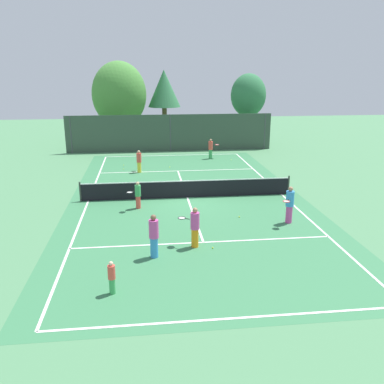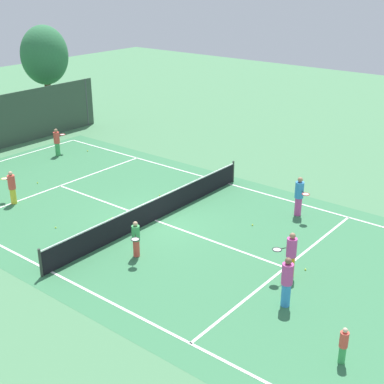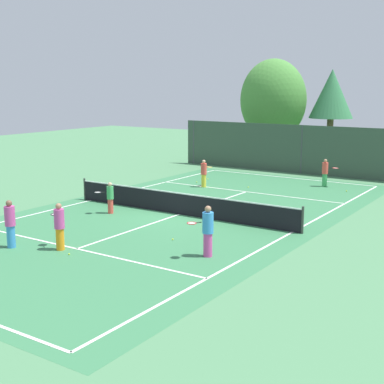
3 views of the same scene
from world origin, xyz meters
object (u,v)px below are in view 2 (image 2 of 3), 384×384
player_1 (343,345)px  tennis_ball_4 (160,196)px  player_2 (287,281)px  player_5 (291,254)px  player_0 (57,142)px  tennis_ball_2 (88,151)px  ball_crate (112,224)px  player_6 (299,196)px  tennis_ball_6 (305,270)px  tennis_ball_3 (252,225)px  player_3 (136,239)px  tennis_ball_5 (173,191)px  tennis_ball_7 (56,228)px  tennis_ball_8 (37,183)px  player_4 (12,187)px

player_1 → tennis_ball_4: 13.07m
player_2 → player_5: 1.85m
player_0 → tennis_ball_2: size_ratio=24.22×
player_2 → ball_crate: (0.43, 8.49, -0.71)m
player_5 → player_6: bearing=25.3°
player_2 → ball_crate: bearing=87.1°
tennis_ball_2 → tennis_ball_6: (-4.25, -16.60, 0.00)m
tennis_ball_3 → player_3: bearing=158.1°
tennis_ball_4 → tennis_ball_5: size_ratio=1.00×
tennis_ball_4 → tennis_ball_7: (-5.29, 1.09, 0.00)m
player_1 → tennis_ball_5: 13.40m
player_0 → tennis_ball_7: bearing=-129.0°
tennis_ball_8 → tennis_ball_7: bearing=-118.8°
tennis_ball_8 → player_5: bearing=-89.7°
player_6 → tennis_ball_4: size_ratio=26.87×
tennis_ball_2 → tennis_ball_5: size_ratio=1.00×
player_6 → player_3: bearing=157.4°
tennis_ball_5 → tennis_ball_2: bearing=79.1°
tennis_ball_2 → tennis_ball_3: same height
player_6 → player_5: bearing=-154.7°
player_0 → tennis_ball_8: player_0 is taller
player_5 → tennis_ball_2: player_5 is taller
player_1 → player_6: bearing=35.5°
player_3 → player_6: 7.69m
player_6 → tennis_ball_6: player_6 is taller
player_4 → player_5: player_5 is taller
tennis_ball_6 → tennis_ball_8: 14.64m
ball_crate → tennis_ball_7: bearing=129.9°
tennis_ball_2 → player_1: bearing=-112.3°
tennis_ball_7 → tennis_ball_8: same height
player_0 → player_6: (1.34, -14.86, 0.09)m
player_2 → tennis_ball_3: bearing=43.1°
player_6 → player_0: bearing=95.2°
player_3 → tennis_ball_7: bearing=95.4°
player_3 → tennis_ball_2: (7.30, 11.13, -0.71)m
player_5 → player_6: player_6 is taller
player_5 → tennis_ball_3: bearing=50.9°
player_5 → tennis_ball_8: player_5 is taller
player_6 → tennis_ball_5: bearing=102.4°
player_1 → ball_crate: 11.23m
player_1 → tennis_ball_8: size_ratio=17.30×
player_0 → player_3: (-5.76, -11.91, -0.08)m
player_3 → player_4: bearing=89.7°
player_6 → tennis_ball_7: 10.48m
player_0 → tennis_ball_6: size_ratio=24.22×
player_6 → tennis_ball_6: 4.85m
player_1 → player_5: size_ratio=0.67×
player_5 → tennis_ball_6: 1.13m
player_1 → ball_crate: bearing=80.4°
player_2 → tennis_ball_8: player_2 is taller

